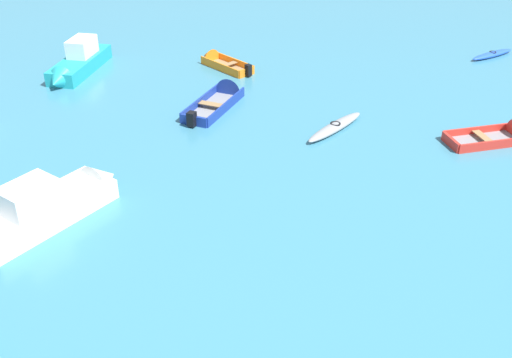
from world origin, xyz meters
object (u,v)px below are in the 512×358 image
rowboat_orange_distant_center (218,61)px  rowboat_deep_blue_back_row_right (223,96)px  kayak_grey_cluster_outer (335,127)px  rowboat_red_outer_right (508,135)px  kayak_blue_near_camera (492,54)px  motor_launch_turquoise_midfield_left (77,64)px  motor_launch_white_near_left (55,202)px

rowboat_orange_distant_center → rowboat_deep_blue_back_row_right: rowboat_deep_blue_back_row_right is taller
kayak_grey_cluster_outer → rowboat_orange_distant_center: bearing=120.0°
rowboat_red_outer_right → kayak_grey_cluster_outer: bearing=169.2°
kayak_blue_near_camera → rowboat_deep_blue_back_row_right: 16.21m
kayak_grey_cluster_outer → rowboat_red_outer_right: (7.11, -1.36, 0.01)m
kayak_grey_cluster_outer → motor_launch_turquoise_midfield_left: bearing=147.9°
motor_launch_white_near_left → kayak_blue_near_camera: motor_launch_white_near_left is taller
motor_launch_white_near_left → kayak_grey_cluster_outer: 12.10m
kayak_grey_cluster_outer → kayak_blue_near_camera: (10.66, 8.68, -0.03)m
kayak_grey_cluster_outer → rowboat_deep_blue_back_row_right: 5.96m
motor_launch_turquoise_midfield_left → rowboat_red_outer_right: size_ratio=1.43×
rowboat_deep_blue_back_row_right → kayak_grey_cluster_outer: bearing=-37.4°
rowboat_orange_distant_center → kayak_grey_cluster_outer: 9.83m
rowboat_orange_distant_center → rowboat_red_outer_right: rowboat_red_outer_right is taller
rowboat_orange_distant_center → kayak_blue_near_camera: rowboat_orange_distant_center is taller
motor_launch_white_near_left → kayak_blue_near_camera: (21.30, 14.44, -0.39)m
kayak_blue_near_camera → kayak_grey_cluster_outer: bearing=-140.8°
rowboat_red_outer_right → kayak_blue_near_camera: bearing=70.5°
rowboat_orange_distant_center → kayak_blue_near_camera: bearing=0.6°
rowboat_red_outer_right → kayak_blue_near_camera: size_ratio=1.29×
rowboat_orange_distant_center → kayak_grey_cluster_outer: bearing=-60.0°
motor_launch_white_near_left → kayak_blue_near_camera: 25.74m
motor_launch_white_near_left → kayak_grey_cluster_outer: size_ratio=1.65×
motor_launch_turquoise_midfield_left → rowboat_orange_distant_center: size_ratio=1.64×
rowboat_orange_distant_center → kayak_grey_cluster_outer: rowboat_orange_distant_center is taller
motor_launch_white_near_left → rowboat_deep_blue_back_row_right: size_ratio=1.12×
motor_launch_turquoise_midfield_left → motor_launch_white_near_left: 13.60m
motor_launch_white_near_left → rowboat_orange_distant_center: 15.39m
motor_launch_white_near_left → rowboat_red_outer_right: size_ratio=1.30×
kayak_grey_cluster_outer → rowboat_deep_blue_back_row_right: (-4.74, 3.62, 0.04)m
rowboat_red_outer_right → motor_launch_white_near_left: bearing=-166.1°
kayak_grey_cluster_outer → rowboat_red_outer_right: 7.23m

